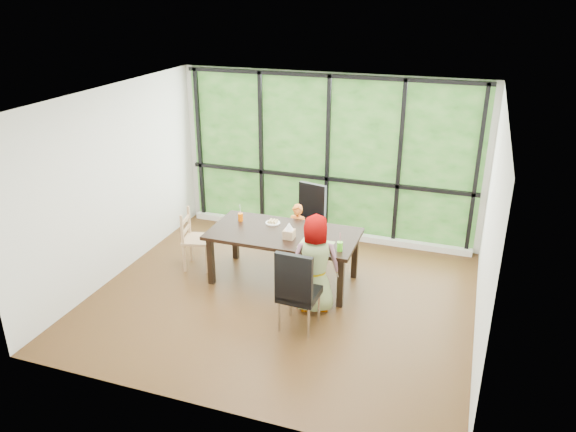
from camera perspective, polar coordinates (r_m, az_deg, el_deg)
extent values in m
plane|color=black|center=(7.60, -0.61, -8.36)|extent=(5.00, 5.00, 0.00)
plane|color=silver|center=(9.04, 4.18, 6.09)|extent=(5.00, 0.00, 5.00)
cube|color=#1C4714|center=(9.02, 4.15, 6.05)|extent=(4.80, 0.02, 2.65)
cube|color=silver|center=(9.40, 3.80, -1.69)|extent=(4.80, 0.12, 0.10)
cube|color=black|center=(7.85, -0.45, -4.19)|extent=(2.10, 1.11, 0.75)
cube|color=black|center=(8.63, 1.87, -0.40)|extent=(0.55, 0.55, 1.08)
cube|color=black|center=(6.74, 1.18, -7.45)|extent=(0.48, 0.48, 1.08)
cube|color=tan|center=(8.29, -9.28, -2.39)|extent=(0.48, 0.50, 0.90)
imported|color=orange|center=(8.34, 0.98, -1.82)|extent=(0.36, 0.26, 0.93)
imported|color=slate|center=(7.06, 2.65, -4.90)|extent=(0.73, 0.59, 1.31)
cube|color=tan|center=(7.33, 2.92, -2.95)|extent=(0.44, 0.32, 0.01)
cylinder|color=white|center=(7.98, -1.57, -0.71)|extent=(0.21, 0.21, 0.01)
cylinder|color=white|center=(7.35, 3.21, -2.87)|extent=(0.22, 0.22, 0.01)
cylinder|color=#FF6501|center=(8.07, -4.91, -0.11)|extent=(0.07, 0.07, 0.12)
cylinder|color=#5DDC29|center=(7.17, 5.37, -3.14)|extent=(0.08, 0.08, 0.12)
cube|color=tan|center=(7.48, 0.11, -1.88)|extent=(0.14, 0.14, 0.12)
cylinder|color=white|center=(8.03, -4.94, 0.53)|extent=(0.01, 0.04, 0.20)
cylinder|color=pink|center=(7.13, 5.39, -2.41)|extent=(0.01, 0.04, 0.20)
cone|color=white|center=(7.43, 0.11, -1.06)|extent=(0.12, 0.12, 0.11)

